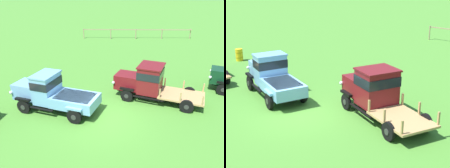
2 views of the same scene
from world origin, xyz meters
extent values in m
plane|color=#47842D|center=(0.00, 0.00, 0.00)|extent=(240.00, 240.00, 0.00)
cylinder|color=#997F60|center=(-3.96, 20.47, 0.68)|extent=(0.12, 0.12, 1.35)
cylinder|color=#997F60|center=(-0.16, 20.26, 0.68)|extent=(0.12, 0.12, 1.35)
cylinder|color=#997F60|center=(3.32, 20.31, 0.68)|extent=(0.12, 0.12, 1.35)
cylinder|color=#997F60|center=(6.99, 20.57, 0.68)|extent=(0.12, 0.12, 1.35)
cylinder|color=#997F60|center=(10.96, 20.73, 0.68)|extent=(0.12, 0.12, 1.35)
cube|color=#997F60|center=(3.50, 20.55, 1.23)|extent=(15.12, 0.08, 0.10)
cylinder|color=black|center=(-4.57, 0.47, 0.41)|extent=(0.84, 0.42, 0.82)
cylinder|color=#2D2D2D|center=(-4.60, 0.37, 0.41)|extent=(0.28, 0.12, 0.29)
cylinder|color=black|center=(-4.02, 2.20, 0.41)|extent=(0.84, 0.42, 0.82)
cylinder|color=#2D2D2D|center=(-3.99, 2.30, 0.41)|extent=(0.28, 0.12, 0.29)
cylinder|color=black|center=(-1.50, -0.50, 0.41)|extent=(0.84, 0.42, 0.82)
cylinder|color=#2D2D2D|center=(-1.54, -0.60, 0.41)|extent=(0.28, 0.12, 0.29)
cylinder|color=black|center=(-0.96, 1.23, 0.41)|extent=(0.84, 0.42, 0.82)
cylinder|color=#2D2D2D|center=(-0.93, 1.33, 0.41)|extent=(0.28, 0.12, 0.29)
cube|color=black|center=(-2.82, 0.87, 0.49)|extent=(4.77, 2.36, 0.12)
cube|color=#70A3D1|center=(-4.52, 1.40, 1.03)|extent=(1.85, 1.67, 0.95)
cube|color=silver|center=(-5.22, 1.62, 0.98)|extent=(0.36, 0.97, 0.71)
sphere|color=silver|center=(-5.43, 0.98, 1.05)|extent=(0.20, 0.20, 0.20)
sphere|color=silver|center=(-5.02, 2.27, 1.05)|extent=(0.20, 0.20, 0.20)
cube|color=black|center=(-4.57, 0.47, 0.87)|extent=(0.96, 0.48, 0.12)
cube|color=black|center=(-4.02, 2.20, 0.87)|extent=(0.96, 0.48, 0.12)
cube|color=#70A3D1|center=(-3.29, 1.01, 1.35)|extent=(1.47, 1.83, 1.60)
cube|color=black|center=(-3.29, 1.01, 1.71)|extent=(1.53, 1.88, 0.45)
cube|color=#70A3D1|center=(-3.29, 1.01, 2.20)|extent=(1.60, 1.93, 0.08)
cube|color=black|center=(-3.46, 0.14, 0.47)|extent=(1.43, 0.57, 0.05)
cube|color=black|center=(-2.92, 1.83, 0.47)|extent=(1.43, 0.57, 0.05)
cube|color=#70A3D1|center=(-1.59, 0.48, 0.85)|extent=(2.90, 2.35, 0.60)
cube|color=black|center=(-1.59, 0.48, 1.12)|extent=(2.44, 1.98, 0.06)
cube|color=#70A3D1|center=(-1.50, -0.50, 0.87)|extent=(0.93, 0.46, 0.12)
cube|color=#70A3D1|center=(-0.96, 1.23, 0.87)|extent=(0.93, 0.46, 0.12)
cylinder|color=black|center=(1.36, 2.02, 0.40)|extent=(0.79, 0.43, 0.79)
cylinder|color=#2D2D2D|center=(1.32, 1.93, 0.40)|extent=(0.27, 0.13, 0.28)
cylinder|color=black|center=(2.04, 3.80, 0.40)|extent=(0.79, 0.43, 0.79)
cylinder|color=#2D2D2D|center=(2.07, 3.89, 0.40)|extent=(0.27, 0.13, 0.28)
cylinder|color=black|center=(4.74, 0.72, 0.40)|extent=(0.79, 0.43, 0.79)
cylinder|color=#2D2D2D|center=(4.70, 0.64, 0.40)|extent=(0.27, 0.13, 0.28)
cylinder|color=black|center=(5.42, 2.50, 0.40)|extent=(0.79, 0.43, 0.79)
cylinder|color=#2D2D2D|center=(5.45, 2.59, 0.40)|extent=(0.27, 0.13, 0.28)
cube|color=black|center=(3.34, 2.28, 0.48)|extent=(5.16, 2.82, 0.12)
cube|color=maroon|center=(1.48, 3.00, 1.01)|extent=(1.95, 1.81, 0.95)
cube|color=silver|center=(0.77, 3.27, 0.96)|extent=(0.43, 1.00, 0.71)
sphere|color=silver|center=(0.50, 2.60, 1.03)|extent=(0.20, 0.20, 0.20)
sphere|color=silver|center=(1.02, 3.94, 1.03)|extent=(0.20, 0.20, 0.20)
cube|color=black|center=(1.36, 2.02, 0.84)|extent=(0.92, 0.51, 0.12)
cube|color=black|center=(2.04, 3.80, 0.84)|extent=(0.92, 0.51, 0.12)
cube|color=maroon|center=(2.84, 2.47, 1.37)|extent=(1.86, 2.05, 1.66)
cube|color=black|center=(2.84, 2.47, 1.74)|extent=(1.93, 2.11, 0.47)
cube|color=maroon|center=(2.84, 2.47, 2.24)|extent=(2.01, 2.17, 0.08)
cube|color=black|center=(2.64, 1.55, 0.46)|extent=(1.81, 0.81, 0.05)
cube|color=black|center=(3.31, 3.29, 0.46)|extent=(1.81, 0.81, 0.05)
cube|color=tan|center=(4.71, 1.76, 0.59)|extent=(3.15, 2.73, 0.10)
cube|color=tan|center=(3.27, 1.34, 0.92)|extent=(0.10, 0.10, 0.56)
cube|color=tan|center=(3.92, 3.03, 0.92)|extent=(0.10, 0.10, 0.56)
cube|color=tan|center=(4.38, 0.91, 0.92)|extent=(0.10, 0.10, 0.56)
cube|color=tan|center=(5.03, 2.60, 0.92)|extent=(0.10, 0.10, 0.56)
cube|color=tan|center=(5.49, 0.48, 0.92)|extent=(0.10, 0.10, 0.56)
cube|color=tan|center=(6.14, 2.18, 0.92)|extent=(0.10, 0.10, 0.56)
cylinder|color=black|center=(7.82, 3.01, 0.41)|extent=(0.81, 0.47, 0.82)
cylinder|color=#2D2D2D|center=(7.78, 2.93, 0.41)|extent=(0.28, 0.14, 0.29)
cylinder|color=black|center=(8.56, 4.70, 0.41)|extent=(0.81, 0.47, 0.82)
cylinder|color=#2D2D2D|center=(8.60, 4.78, 0.41)|extent=(0.28, 0.14, 0.29)
cube|color=#0F381E|center=(7.99, 3.95, 1.04)|extent=(1.84, 1.77, 0.98)
cube|color=silver|center=(7.36, 4.23, 0.99)|extent=(0.47, 0.95, 0.73)
sphere|color=silver|center=(7.07, 3.60, 1.07)|extent=(0.20, 0.20, 0.20)
sphere|color=silver|center=(7.63, 4.86, 1.07)|extent=(0.20, 0.20, 0.20)
cube|color=black|center=(8.56, 4.70, 0.87)|extent=(0.95, 0.57, 0.12)
camera|label=1|loc=(0.71, -10.26, 6.67)|focal=35.00mm
camera|label=2|loc=(11.60, -9.89, 6.69)|focal=55.00mm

